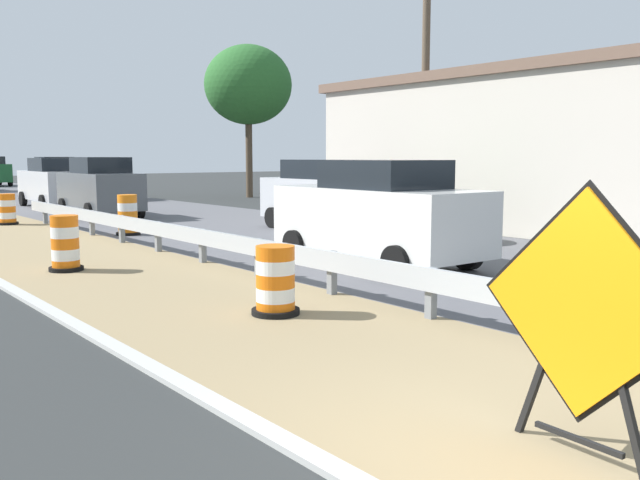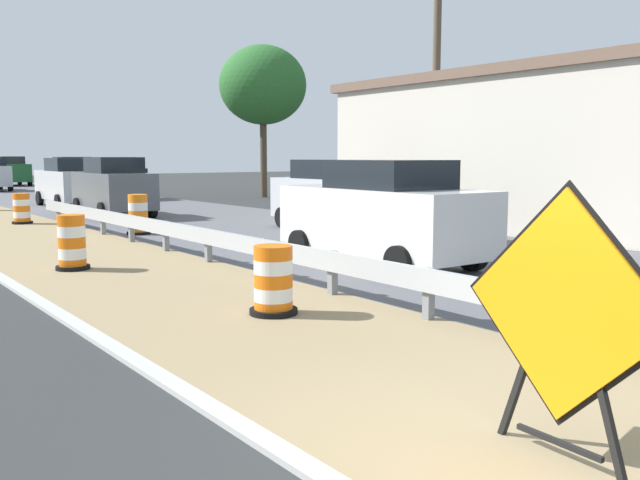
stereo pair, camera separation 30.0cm
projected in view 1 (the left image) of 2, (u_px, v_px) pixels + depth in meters
The scene contains 17 objects.
ground_plane at pixel (534, 457), 4.94m from camera, with size 160.00×160.00×0.00m, color #2B2D2D.
median_dirt_strip at pixel (591, 429), 5.43m from camera, with size 3.99×120.00×0.01m, color #8E7A56.
warning_sign_diamond at pixel (583, 313), 4.84m from camera, with size 0.13×1.78×2.03m.
traffic_barrel_nearest at pixel (275, 284), 9.34m from camera, with size 0.67×0.67×0.96m.
traffic_barrel_close at pixel (65, 246), 12.92m from camera, with size 0.64×0.64×1.07m.
traffic_barrel_mid at pixel (128, 217), 18.85m from camera, with size 0.67×0.67×1.13m.
traffic_barrel_far at pixel (7, 211), 21.72m from camera, with size 0.64×0.64×1.00m.
car_lead_near_lane at pixel (100, 187), 24.41m from camera, with size 2.10×4.60×2.16m.
car_mid_far_lane at pixel (98, 178), 34.52m from camera, with size 2.07×4.26×2.16m.
car_trailing_far_lane at pixel (379, 213), 13.55m from camera, with size 2.20×4.73×2.12m.
car_distant_a at pixel (325, 195), 20.24m from camera, with size 2.20×4.13×2.09m.
car_distant_b at pixel (54, 183), 29.24m from camera, with size 2.16×4.80×2.12m.
car_distant_c at pixel (56, 175), 39.45m from camera, with size 2.21×4.76×2.17m.
roadside_shop_near at pixel (534, 151), 21.58m from camera, with size 7.26×13.00×4.72m.
utility_pole_near at pixel (425, 91), 20.57m from camera, with size 0.24×1.80×8.02m.
bush_roadside at pixel (428, 213), 17.34m from camera, with size 2.14×2.14×1.50m, color #286028.
tree_roadside at pixel (248, 85), 35.62m from camera, with size 4.62×4.62×8.03m.
Camera 1 is at (-4.17, -2.68, 2.18)m, focal length 37.90 mm.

